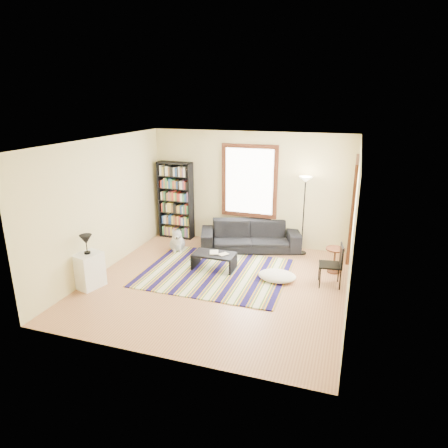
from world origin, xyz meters
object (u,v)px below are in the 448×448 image
(bookshelf, at_px, (176,200))
(dog, at_px, (177,239))
(white_cabinet, at_px, (89,270))
(floor_lamp, at_px, (303,216))
(coffee_table, at_px, (214,261))
(folding_chair, at_px, (330,265))
(sofa, at_px, (250,236))
(side_table, at_px, (334,260))
(floor_cushion, at_px, (277,276))

(bookshelf, height_order, dog, bookshelf)
(bookshelf, relative_size, white_cabinet, 2.86)
(bookshelf, bearing_deg, floor_lamp, -2.93)
(coffee_table, distance_m, dog, 1.43)
(dog, bearing_deg, floor_lamp, -9.57)
(folding_chair, bearing_deg, bookshelf, 149.69)
(sofa, xyz_separation_m, bookshelf, (-2.08, 0.27, 0.65))
(folding_chair, relative_size, white_cabinet, 1.23)
(bookshelf, height_order, side_table, bookshelf)
(white_cabinet, bearing_deg, floor_cushion, 37.65)
(coffee_table, bearing_deg, bookshelf, 134.66)
(coffee_table, bearing_deg, folding_chair, -0.24)
(side_table, xyz_separation_m, white_cabinet, (-4.50, -2.22, 0.08))
(sofa, bearing_deg, side_table, -39.18)
(white_cabinet, height_order, dog, white_cabinet)
(folding_chair, xyz_separation_m, white_cabinet, (-4.45, -1.55, -0.08))
(folding_chair, height_order, dog, folding_chair)
(sofa, bearing_deg, bookshelf, 153.40)
(coffee_table, height_order, dog, dog)
(floor_lamp, xyz_separation_m, side_table, (0.80, -0.84, -0.66))
(folding_chair, bearing_deg, floor_lamp, 108.62)
(bookshelf, height_order, folding_chair, bookshelf)
(sofa, distance_m, floor_cushion, 1.83)
(bookshelf, relative_size, floor_cushion, 2.58)
(floor_lamp, distance_m, dog, 3.05)
(white_cabinet, bearing_deg, sofa, 65.23)
(coffee_table, bearing_deg, floor_lamp, 41.95)
(sofa, bearing_deg, white_cabinet, -148.87)
(sofa, distance_m, side_table, 2.18)
(bookshelf, bearing_deg, side_table, -13.80)
(coffee_table, distance_m, side_table, 2.56)
(coffee_table, relative_size, white_cabinet, 1.29)
(floor_cushion, height_order, white_cabinet, white_cabinet)
(floor_lamp, bearing_deg, coffee_table, -138.05)
(floor_lamp, height_order, white_cabinet, floor_lamp)
(sofa, xyz_separation_m, white_cabinet, (-2.46, -2.96, 0.00))
(coffee_table, xyz_separation_m, floor_cushion, (1.40, -0.12, -0.08))
(white_cabinet, bearing_deg, dog, 85.57)
(floor_lamp, bearing_deg, floor_cushion, -99.32)
(side_table, distance_m, dog, 3.69)
(coffee_table, relative_size, floor_cushion, 1.16)
(floor_lamp, bearing_deg, side_table, -46.37)
(floor_cushion, xyz_separation_m, side_table, (1.07, 0.78, 0.17))
(sofa, height_order, white_cabinet, white_cabinet)
(floor_cushion, bearing_deg, dog, 161.59)
(sofa, relative_size, white_cabinet, 3.38)
(coffee_table, bearing_deg, side_table, 14.90)
(sofa, distance_m, white_cabinet, 3.85)
(floor_cushion, bearing_deg, white_cabinet, -157.24)
(sofa, distance_m, bookshelf, 2.20)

